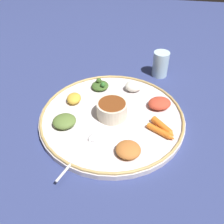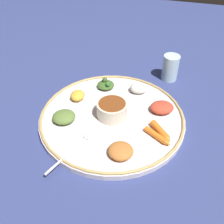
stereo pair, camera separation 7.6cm
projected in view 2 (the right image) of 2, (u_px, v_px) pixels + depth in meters
name	position (u px, v px, depth m)	size (l,w,h in m)	color
ground_plane	(112.00, 120.00, 0.79)	(2.40, 2.40, 0.00)	navy
platter	(112.00, 118.00, 0.78)	(0.44, 0.44, 0.02)	silver
platter_rim	(112.00, 115.00, 0.77)	(0.43, 0.43, 0.01)	tan
center_bowl	(112.00, 109.00, 0.76)	(0.09, 0.09, 0.05)	beige
spoon	(78.00, 145.00, 0.68)	(0.08, 0.17, 0.01)	silver
greens_pile	(106.00, 85.00, 0.88)	(0.08, 0.08, 0.04)	#385623
carrot_near_spoon	(157.00, 136.00, 0.70)	(0.08, 0.06, 0.02)	orange
carrot_outer	(161.00, 132.00, 0.71)	(0.07, 0.08, 0.02)	orange
mound_lentil_yellow	(78.00, 95.00, 0.83)	(0.05, 0.05, 0.03)	gold
mound_chickpea	(121.00, 151.00, 0.65)	(0.07, 0.06, 0.03)	#B2662D
mound_berbere_red	(162.00, 107.00, 0.78)	(0.07, 0.06, 0.03)	#B73D28
mound_collards	(64.00, 117.00, 0.75)	(0.07, 0.06, 0.03)	#567033
mound_rice_white	(139.00, 88.00, 0.86)	(0.06, 0.05, 0.03)	silver
drinking_glass	(170.00, 69.00, 0.93)	(0.06, 0.06, 0.09)	silver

